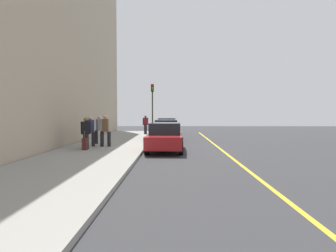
{
  "coord_description": "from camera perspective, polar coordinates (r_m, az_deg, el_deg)",
  "views": [
    {
      "loc": [
        16.0,
        0.54,
        2.06
      ],
      "look_at": [
        -1.49,
        0.22,
        1.25
      ],
      "focal_mm": 31.13,
      "sensor_mm": 36.0,
      "label": 1
    }
  ],
  "objects": [
    {
      "name": "building_facade",
      "position": [
        18.14,
        -21.67,
        19.92
      ],
      "size": [
        32.0,
        0.8,
        15.0
      ],
      "primitive_type": "cube",
      "color": "tan",
      "rests_on": "ground"
    },
    {
      "name": "pedestrian_brown_coat",
      "position": [
        16.69,
        -12.15,
        -0.71
      ],
      "size": [
        0.51,
        0.59,
        1.78
      ],
      "color": "black",
      "rests_on": "sidewalk"
    },
    {
      "name": "pedestrian_black_coat",
      "position": [
        15.94,
        -15.8,
        -1.15
      ],
      "size": [
        0.48,
        0.53,
        1.65
      ],
      "color": "black",
      "rests_on": "sidewalk"
    },
    {
      "name": "parked_car_black",
      "position": [
        21.52,
        -0.37,
        -0.82
      ],
      "size": [
        4.28,
        1.96,
        1.51
      ],
      "color": "black",
      "rests_on": "ground"
    },
    {
      "name": "pedestrian_navy_coat",
      "position": [
        17.12,
        -15.02,
        -0.77
      ],
      "size": [
        0.51,
        0.56,
        1.72
      ],
      "color": "black",
      "rests_on": "sidewalk"
    },
    {
      "name": "parked_car_silver",
      "position": [
        28.07,
        -0.19,
        -0.0
      ],
      "size": [
        4.33,
        2.03,
        1.51
      ],
      "color": "black",
      "rests_on": "ground"
    },
    {
      "name": "pedestrian_grey_coat",
      "position": [
        18.44,
        -13.3,
        -0.5
      ],
      "size": [
        0.55,
        0.51,
        1.72
      ],
      "color": "black",
      "rests_on": "sidewalk"
    },
    {
      "name": "ground_plane",
      "position": [
        16.14,
        -0.88,
        -4.68
      ],
      "size": [
        56.0,
        56.0,
        0.0
      ],
      "primitive_type": "plane",
      "color": "#333335"
    },
    {
      "name": "traffic_light_pole",
      "position": [
        27.57,
        -3.07,
        5.08
      ],
      "size": [
        0.35,
        0.26,
        4.57
      ],
      "color": "#2D2D19",
      "rests_on": "sidewalk"
    },
    {
      "name": "rolling_suitcase",
      "position": [
        15.47,
        -15.97,
        -3.4
      ],
      "size": [
        0.34,
        0.22,
        0.97
      ],
      "color": "#471E19",
      "rests_on": "sidewalk"
    },
    {
      "name": "pedestrian_burgundy_coat",
      "position": [
        26.15,
        -4.43,
        0.41
      ],
      "size": [
        0.55,
        0.48,
        1.66
      ],
      "color": "black",
      "rests_on": "sidewalk"
    },
    {
      "name": "snow_bank_curb",
      "position": [
        21.76,
        -2.22,
        -2.49
      ],
      "size": [
        5.99,
        0.56,
        0.22
      ],
      "primitive_type": "cube",
      "color": "white",
      "rests_on": "ground"
    },
    {
      "name": "lane_stripe_centre",
      "position": [
        16.35,
        10.44,
        -4.62
      ],
      "size": [
        28.0,
        0.14,
        0.01
      ],
      "primitive_type": "cube",
      "color": "gold",
      "rests_on": "ground"
    },
    {
      "name": "parked_car_red",
      "position": [
        15.54,
        -0.53,
        -2.16
      ],
      "size": [
        4.24,
        1.99,
        1.51
      ],
      "color": "black",
      "rests_on": "ground"
    },
    {
      "name": "sidewalk",
      "position": [
        16.57,
        -12.39,
        -4.29
      ],
      "size": [
        28.0,
        4.6,
        0.15
      ],
      "primitive_type": "cube",
      "color": "gray",
      "rests_on": "ground"
    }
  ]
}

